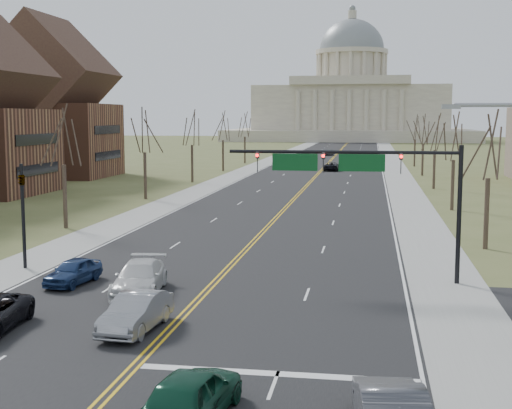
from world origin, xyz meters
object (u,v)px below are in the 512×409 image
(car_sb_outer_second, at_px, (73,271))
(car_far_sb, at_px, (329,152))
(signal_mast, at_px, (361,172))
(signal_left, at_px, (23,204))
(car_sb_inner_second, at_px, (140,278))
(car_sb_inner_lead, at_px, (136,312))
(car_nb_inner_lead, at_px, (191,394))
(car_far_nb, at_px, (332,166))

(car_sb_outer_second, distance_m, car_far_sb, 127.58)
(car_far_sb, bearing_deg, signal_mast, -80.74)
(signal_left, bearing_deg, signal_mast, -0.00)
(car_sb_inner_second, distance_m, car_far_sb, 128.79)
(car_sb_inner_second, bearing_deg, signal_mast, 16.18)
(car_sb_inner_lead, relative_size, car_far_sb, 1.07)
(signal_left, relative_size, car_far_sb, 1.40)
(signal_mast, bearing_deg, car_nb_inner_lead, -103.25)
(car_nb_inner_lead, xyz_separation_m, car_far_nb, (-1.33, 96.62, -0.08))
(signal_left, relative_size, car_sb_inner_second, 1.12)
(car_nb_inner_lead, relative_size, car_sb_inner_second, 0.86)
(car_sb_inner_lead, relative_size, car_sb_outer_second, 1.17)
(signal_mast, relative_size, car_sb_outer_second, 3.09)
(car_sb_inner_lead, distance_m, car_sb_outer_second, 9.30)
(car_sb_inner_lead, bearing_deg, signal_left, 138.36)
(car_nb_inner_lead, distance_m, car_far_nb, 96.63)
(car_far_nb, relative_size, car_far_sb, 1.18)
(signal_mast, distance_m, car_sb_outer_second, 15.80)
(car_nb_inner_lead, height_order, car_sb_inner_lead, car_nb_inner_lead)
(car_sb_inner_second, distance_m, car_sb_outer_second, 4.24)
(signal_mast, relative_size, car_far_sb, 2.83)
(car_nb_inner_lead, bearing_deg, car_sb_inner_lead, -53.63)
(signal_left, height_order, car_far_sb, signal_left)
(car_sb_inner_lead, distance_m, car_sb_inner_second, 6.18)
(car_sb_outer_second, height_order, car_far_nb, car_far_nb)
(car_sb_outer_second, bearing_deg, car_sb_inner_lead, -43.28)
(signal_left, distance_m, car_sb_inner_lead, 14.94)
(car_sb_inner_lead, xyz_separation_m, car_far_nb, (3.05, 88.55, -0.05))
(signal_mast, relative_size, signal_left, 2.02)
(signal_mast, distance_m, car_nb_inner_lead, 19.73)
(signal_mast, relative_size, car_nb_inner_lead, 2.63)
(car_sb_outer_second, xyz_separation_m, car_far_sb, (5.69, 127.45, 0.06))
(signal_left, height_order, car_sb_inner_second, signal_left)
(car_nb_inner_lead, bearing_deg, car_sb_inner_second, -58.21)
(car_sb_inner_lead, height_order, car_sb_inner_second, car_sb_inner_second)
(car_sb_inner_second, relative_size, car_sb_outer_second, 1.37)
(signal_mast, bearing_deg, car_sb_inner_second, -156.44)
(signal_left, distance_m, car_far_nb, 79.20)
(car_sb_outer_second, height_order, car_far_sb, car_far_sb)
(signal_mast, height_order, car_sb_outer_second, signal_mast)
(signal_left, bearing_deg, car_sb_inner_second, -28.81)
(car_far_nb, bearing_deg, car_sb_inner_lead, 91.57)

